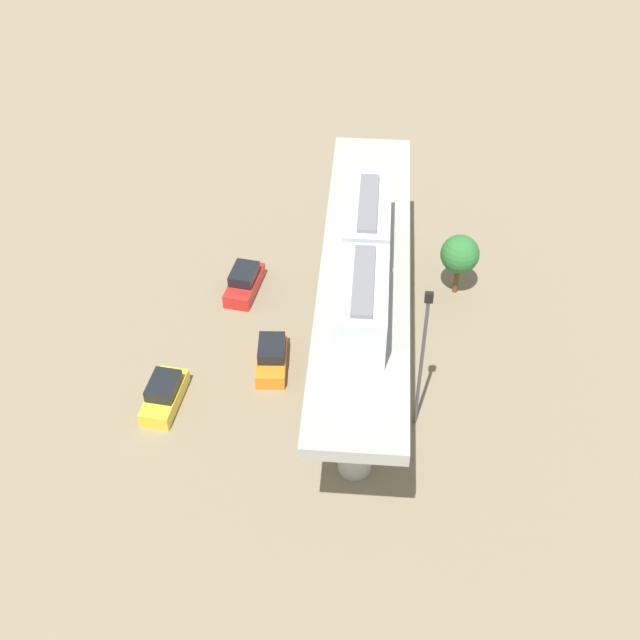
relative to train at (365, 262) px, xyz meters
name	(u,v)px	position (x,y,z in m)	size (l,w,h in m)	color
ground_plane	(361,354)	(0.00, 1.88, -9.01)	(120.00, 120.00, 0.00)	#84755B
viaduct	(364,287)	(0.00, 1.88, -3.36)	(5.20, 28.00, 7.48)	#A8A59E
train	(365,262)	(0.00, 0.00, 0.00)	(2.64, 13.55, 3.24)	silver
parked_car_red	(244,282)	(-8.34, 7.52, -8.27)	(2.42, 4.42, 1.76)	red
parked_car_orange	(272,357)	(-5.57, 0.43, -8.27)	(2.07, 4.31, 1.76)	orange
parked_car_yellow	(164,394)	(-11.61, -3.25, -8.27)	(2.27, 4.38, 1.76)	yellow
tree_near_viaduct	(460,254)	(6.24, 8.58, -5.78)	(2.62, 2.62, 4.58)	brown
signal_post	(422,355)	(3.40, -3.59, -3.45)	(0.44, 0.28, 10.08)	#4C4C51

